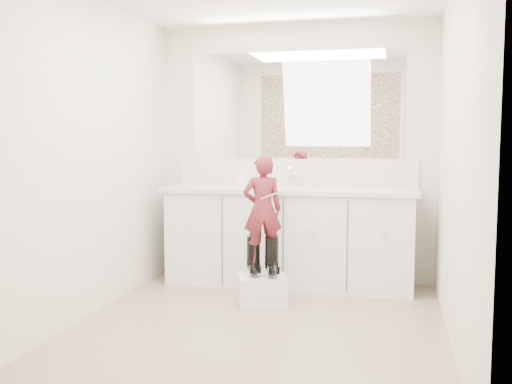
# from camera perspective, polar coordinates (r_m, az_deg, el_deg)

# --- Properties ---
(floor) EXTENTS (3.00, 3.00, 0.00)m
(floor) POSITION_cam_1_polar(r_m,az_deg,el_deg) (4.16, 0.20, -13.35)
(floor) COLOR #826955
(floor) RESTS_ON ground
(wall_back) EXTENTS (2.60, 0.00, 2.60)m
(wall_back) POSITION_cam_1_polar(r_m,az_deg,el_deg) (5.41, 3.85, 3.95)
(wall_back) COLOR beige
(wall_back) RESTS_ON floor
(wall_front) EXTENTS (2.60, 0.00, 2.60)m
(wall_front) POSITION_cam_1_polar(r_m,az_deg,el_deg) (2.51, -7.68, 2.20)
(wall_front) COLOR beige
(wall_front) RESTS_ON floor
(wall_left) EXTENTS (0.00, 3.00, 3.00)m
(wall_left) POSITION_cam_1_polar(r_m,az_deg,el_deg) (4.42, -16.45, 3.41)
(wall_left) COLOR beige
(wall_left) RESTS_ON floor
(wall_right) EXTENTS (0.00, 3.00, 3.00)m
(wall_right) POSITION_cam_1_polar(r_m,az_deg,el_deg) (3.86, 19.39, 3.06)
(wall_right) COLOR beige
(wall_right) RESTS_ON floor
(vanity_cabinet) EXTENTS (2.20, 0.55, 0.85)m
(vanity_cabinet) POSITION_cam_1_polar(r_m,az_deg,el_deg) (5.22, 3.29, -4.66)
(vanity_cabinet) COLOR silver
(vanity_cabinet) RESTS_ON floor
(countertop) EXTENTS (2.28, 0.58, 0.04)m
(countertop) POSITION_cam_1_polar(r_m,az_deg,el_deg) (5.14, 3.29, 0.19)
(countertop) COLOR beige
(countertop) RESTS_ON vanity_cabinet
(backsplash) EXTENTS (2.28, 0.03, 0.25)m
(backsplash) POSITION_cam_1_polar(r_m,az_deg,el_deg) (5.40, 3.81, 1.98)
(backsplash) COLOR beige
(backsplash) RESTS_ON countertop
(mirror) EXTENTS (2.00, 0.02, 1.00)m
(mirror) POSITION_cam_1_polar(r_m,az_deg,el_deg) (5.41, 3.86, 8.61)
(mirror) COLOR white
(mirror) RESTS_ON wall_back
(dot_panel) EXTENTS (2.00, 0.01, 1.20)m
(dot_panel) POSITION_cam_1_polar(r_m,az_deg,el_deg) (2.53, -7.73, 12.44)
(dot_panel) COLOR #472819
(dot_panel) RESTS_ON wall_front
(faucet) EXTENTS (0.08, 0.08, 0.10)m
(faucet) POSITION_cam_1_polar(r_m,az_deg,el_deg) (5.30, 3.61, 1.10)
(faucet) COLOR silver
(faucet) RESTS_ON countertop
(cup) EXTENTS (0.09, 0.09, 0.08)m
(cup) POSITION_cam_1_polar(r_m,az_deg,el_deg) (5.11, 5.84, 0.81)
(cup) COLOR beige
(cup) RESTS_ON countertop
(soap_bottle) EXTENTS (0.12, 0.12, 0.21)m
(soap_bottle) POSITION_cam_1_polar(r_m,az_deg,el_deg) (5.19, -1.52, 1.65)
(soap_bottle) COLOR silver
(soap_bottle) RESTS_ON countertop
(step_stool) EXTENTS (0.46, 0.42, 0.24)m
(step_stool) POSITION_cam_1_polar(r_m,az_deg,el_deg) (4.65, 0.60, -9.78)
(step_stool) COLOR silver
(step_stool) RESTS_ON floor
(boot_left) EXTENTS (0.18, 0.23, 0.31)m
(boot_left) POSITION_cam_1_polar(r_m,az_deg,el_deg) (4.62, -0.26, -6.36)
(boot_left) COLOR black
(boot_left) RESTS_ON step_stool
(boot_right) EXTENTS (0.18, 0.23, 0.31)m
(boot_right) POSITION_cam_1_polar(r_m,az_deg,el_deg) (4.59, 1.57, -6.45)
(boot_right) COLOR black
(boot_right) RESTS_ON step_stool
(toddler) EXTENTS (0.37, 0.31, 0.86)m
(toddler) POSITION_cam_1_polar(r_m,az_deg,el_deg) (4.54, 0.66, -1.76)
(toddler) COLOR #9B2F3D
(toddler) RESTS_ON step_stool
(toothbrush) EXTENTS (0.13, 0.06, 0.06)m
(toothbrush) POSITION_cam_1_polar(r_m,az_deg,el_deg) (4.43, 1.31, -0.39)
(toothbrush) COLOR #FA61B9
(toothbrush) RESTS_ON toddler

